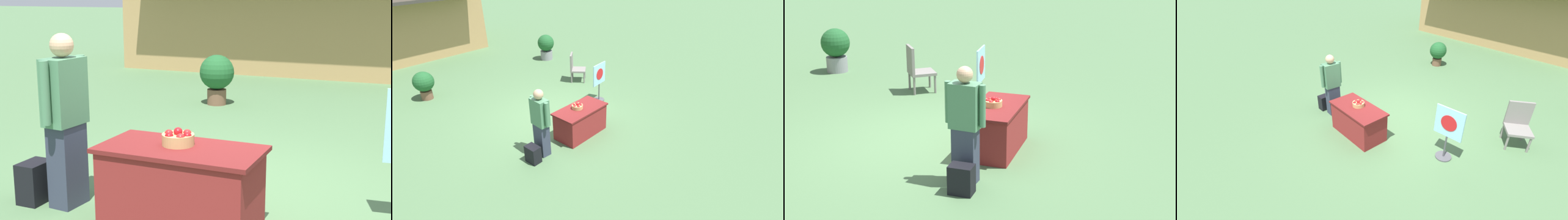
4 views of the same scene
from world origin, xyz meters
The scene contains 8 objects.
ground_plane centered at (0.00, 0.00, 0.00)m, with size 120.00×120.00×0.00m, color #4C7047.
display_table centered at (-0.14, -1.21, 0.39)m, with size 1.44×0.74×0.77m.
apple_basket centered at (-0.19, -1.16, 0.83)m, with size 0.29×0.29×0.16m.
person_visitor centered at (-1.42, -1.12, 0.88)m, with size 0.29×0.61×1.72m.
backpack centered at (-1.79, -1.19, 0.21)m, with size 0.24×0.34×0.42m.
poster_board centered at (1.79, -0.29, 0.70)m, with size 0.65×0.36×1.26m.
patio_chair centered at (2.52, 1.45, 0.56)m, with size 0.77×0.77×1.04m.
potted_plant_far_left centered at (-1.88, 4.11, 0.56)m, with size 0.65×0.65×0.95m.
Camera 4 is at (4.23, -4.41, 3.95)m, focal length 24.00 mm.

